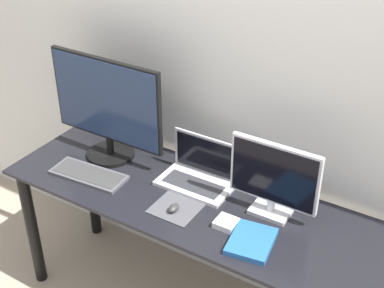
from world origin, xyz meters
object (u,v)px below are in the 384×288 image
Objects in this scene: monitor_left at (107,108)px; monitor_right at (274,179)px; book at (251,241)px; laptop at (200,172)px; mouse at (174,208)px; power_brick at (226,223)px; keyboard at (89,175)px.

monitor_left reaches higher than monitor_right.
monitor_right is at bearing 0.01° from monitor_left.
monitor_left is at bearing 166.15° from book.
monitor_left is at bearing -179.99° from monitor_right.
laptop is at bearing 146.84° from book.
monitor_left is 0.63m from mouse.
power_brick is (0.78, -0.18, -0.26)m from monitor_left.
laptop is 0.49m from book.
monitor_right is at bearing 30.75° from mouse.
monitor_left is 10.21× the size of mouse.
power_brick is (-0.13, -0.18, -0.17)m from monitor_right.
laptop is 1.47× the size of book.
monitor_right is 1.03× the size of keyboard.
mouse is at bearing -85.03° from laptop.
book is (0.39, -0.01, -0.01)m from mouse.
book is (0.89, -0.02, 0.00)m from keyboard.
monitor_left is at bearing -175.46° from laptop.
power_brick is at bearing 162.62° from book.
laptop is at bearing 140.09° from power_brick.
monitor_right is 0.29m from book.
keyboard is at bearing 178.65° from book.
book is at bearing -33.16° from laptop.
laptop is 0.26m from mouse.
mouse is (0.53, -0.22, -0.26)m from monitor_left.
monitor_right reaches higher than keyboard.
book is at bearing -13.85° from monitor_left.
mouse reaches higher than power_brick.
mouse is at bearing -149.25° from monitor_right.
monitor_left is 0.84m from power_brick.
keyboard is 6.24× the size of mouse.
power_brick is at bearing 1.80° from keyboard.
mouse is (0.51, -0.01, 0.01)m from keyboard.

